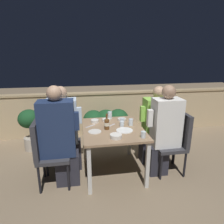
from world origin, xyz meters
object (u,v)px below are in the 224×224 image
at_px(chair_left_near, 45,148).
at_px(chair_right_far, 166,129).
at_px(chair_right_near, 176,138).
at_px(potted_plant, 30,125).
at_px(beer_bottle, 107,123).
at_px(person_navy_jumper, 60,137).
at_px(person_green_blouse, 155,125).
at_px(person_blue_shirt, 65,129).
at_px(person_white_polo, 164,131).
at_px(chair_left_far, 52,136).

xyz_separation_m(chair_left_near, chair_right_far, (1.85, 0.37, 0.00)).
xyz_separation_m(chair_left_near, chair_right_near, (1.84, 0.02, 0.00)).
relative_size(chair_right_far, potted_plant, 1.20).
bearing_deg(beer_bottle, chair_right_near, -6.99).
xyz_separation_m(person_navy_jumper, potted_plant, (-0.64, 1.12, -0.21)).
height_order(chair_left_near, person_green_blouse, person_green_blouse).
bearing_deg(chair_right_near, person_navy_jumper, -179.33).
bearing_deg(person_blue_shirt, person_navy_jumper, -96.18).
height_order(person_white_polo, potted_plant, person_white_polo).
height_order(chair_left_far, chair_right_far, same).
height_order(chair_left_far, potted_plant, chair_left_far).
relative_size(person_navy_jumper, beer_bottle, 5.97).
distance_m(chair_right_near, beer_bottle, 1.04).
distance_m(chair_left_near, person_green_blouse, 1.69).
height_order(person_blue_shirt, person_green_blouse, person_blue_shirt).
relative_size(person_blue_shirt, potted_plant, 1.68).
bearing_deg(person_navy_jumper, person_green_blouse, 14.19).
distance_m(chair_left_far, chair_right_near, 1.84).
distance_m(chair_left_far, person_white_polo, 1.65).
relative_size(chair_left_far, beer_bottle, 4.04).
relative_size(person_blue_shirt, person_white_polo, 0.97).
distance_m(person_green_blouse, potted_plant, 2.23).
relative_size(person_blue_shirt, beer_bottle, 5.66).
xyz_separation_m(chair_right_near, person_white_polo, (-0.20, 0.00, 0.12)).
xyz_separation_m(chair_right_near, beer_bottle, (-1.01, 0.12, 0.24)).
bearing_deg(person_white_polo, person_navy_jumper, -179.23).
distance_m(chair_left_near, potted_plant, 1.21).
bearing_deg(chair_left_far, person_white_polo, -12.66).
xyz_separation_m(chair_left_far, potted_plant, (-0.48, 0.74, -0.07)).
height_order(person_blue_shirt, chair_right_near, person_blue_shirt).
bearing_deg(person_blue_shirt, chair_right_near, -12.66).
bearing_deg(chair_left_far, person_blue_shirt, 0.00).
bearing_deg(beer_bottle, person_green_blouse, 15.42).
bearing_deg(chair_left_far, chair_left_near, -95.88).
bearing_deg(person_blue_shirt, potted_plant, 132.40).
bearing_deg(chair_left_near, chair_right_far, 11.21).
relative_size(person_blue_shirt, person_green_blouse, 1.03).
distance_m(person_blue_shirt, person_white_polo, 1.45).
bearing_deg(person_blue_shirt, chair_left_near, -122.20).
xyz_separation_m(chair_left_far, person_white_polo, (1.60, -0.36, 0.12)).
bearing_deg(chair_right_far, chair_left_near, -168.79).
distance_m(beer_bottle, potted_plant, 1.64).
xyz_separation_m(person_white_polo, chair_right_far, (0.21, 0.35, -0.12)).
relative_size(person_white_polo, chair_right_far, 1.44).
distance_m(person_white_polo, person_green_blouse, 0.35).
bearing_deg(chair_right_near, person_green_blouse, 119.08).
bearing_deg(person_blue_shirt, person_white_polo, -14.39).
height_order(person_navy_jumper, potted_plant, person_navy_jumper).
xyz_separation_m(chair_right_far, potted_plant, (-2.29, 0.76, -0.07)).
distance_m(chair_left_far, person_green_blouse, 1.61).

